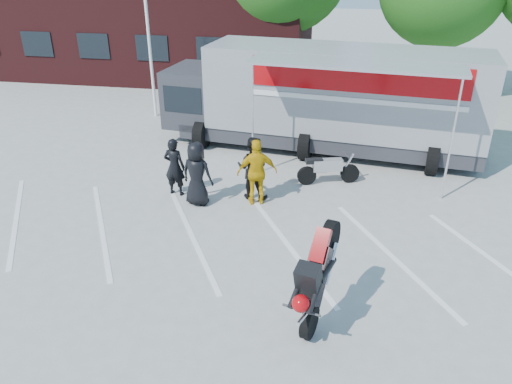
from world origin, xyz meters
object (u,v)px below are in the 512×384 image
(spectator_leather_a, at_px, (197,174))
(spectator_hivis, at_px, (257,172))
(transporter_truck, at_px, (325,149))
(spectator_leather_b, at_px, (175,167))
(spectator_leather_c, at_px, (252,168))
(stunt_bike_rider, at_px, (321,313))
(parked_motorcycle, at_px, (328,183))

(spectator_leather_a, xyz_separation_m, spectator_hivis, (1.60, 0.31, 0.03))
(transporter_truck, height_order, spectator_leather_b, transporter_truck)
(spectator_leather_a, xyz_separation_m, spectator_leather_c, (1.41, 0.65, 0.01))
(stunt_bike_rider, bearing_deg, spectator_leather_c, 131.05)
(spectator_leather_b, distance_m, spectator_hivis, 2.40)
(spectator_leather_a, height_order, spectator_hivis, spectator_hivis)
(transporter_truck, xyz_separation_m, spectator_leather_a, (-3.25, -4.69, 0.90))
(spectator_hivis, bearing_deg, stunt_bike_rider, 98.57)
(stunt_bike_rider, bearing_deg, spectator_leather_b, 150.14)
(transporter_truck, relative_size, spectator_leather_c, 6.09)
(stunt_bike_rider, height_order, spectator_leather_b, spectator_leather_b)
(parked_motorcycle, relative_size, spectator_hivis, 1.03)
(transporter_truck, xyz_separation_m, parked_motorcycle, (0.23, -2.75, 0.00))
(spectator_leather_b, xyz_separation_m, spectator_hivis, (2.39, -0.14, 0.09))
(spectator_leather_a, distance_m, spectator_leather_b, 0.91)
(parked_motorcycle, xyz_separation_m, spectator_leather_c, (-2.07, -1.30, 0.90))
(transporter_truck, relative_size, spectator_hivis, 5.90)
(parked_motorcycle, xyz_separation_m, spectator_leather_b, (-4.27, -1.49, 0.85))
(spectator_leather_a, distance_m, spectator_hivis, 1.63)
(transporter_truck, bearing_deg, spectator_leather_b, -126.66)
(stunt_bike_rider, bearing_deg, spectator_hivis, 130.69)
(stunt_bike_rider, distance_m, spectator_leather_a, 5.50)
(spectator_leather_c, relative_size, spectator_hivis, 0.97)
(parked_motorcycle, height_order, spectator_leather_a, spectator_leather_a)
(spectator_leather_a, bearing_deg, stunt_bike_rider, 143.40)
(spectator_leather_c, bearing_deg, spectator_leather_a, 28.08)
(transporter_truck, xyz_separation_m, spectator_leather_b, (-4.04, -4.24, 0.85))
(transporter_truck, distance_m, spectator_leather_c, 4.54)
(parked_motorcycle, bearing_deg, stunt_bike_rider, 164.59)
(spectator_hivis, bearing_deg, transporter_truck, -127.52)
(transporter_truck, relative_size, stunt_bike_rider, 5.00)
(spectator_leather_c, bearing_deg, parked_motorcycle, -144.54)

